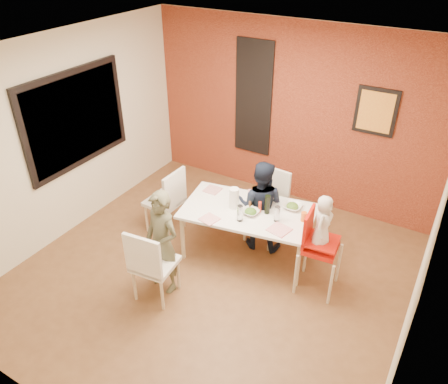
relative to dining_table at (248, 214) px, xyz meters
The scene contains 35 objects.
ground 0.88m from the dining_table, 107.23° to the right, with size 4.50×4.50×0.00m, color brown.
ceiling 2.17m from the dining_table, 107.23° to the right, with size 4.50×4.50×0.02m, color white.
wall_back 1.82m from the dining_table, 96.28° to the left, with size 4.50×0.02×2.70m, color beige.
wall_front 2.94m from the dining_table, 93.68° to the right, with size 4.50×0.02×2.70m, color beige.
wall_left 2.61m from the dining_table, 166.38° to the right, with size 0.02×4.50×2.70m, color beige.
wall_right 2.27m from the dining_table, 15.92° to the right, with size 0.02×4.50×2.70m, color beige.
brick_accent_wall 1.80m from the dining_table, 96.36° to the left, with size 4.50×0.02×2.70m, color maroon.
picture_window_frame 2.60m from the dining_table, behind, with size 0.05×1.70×1.30m, color black.
picture_window_pane 2.59m from the dining_table, behind, with size 0.02×1.55×1.15m, color black.
glassblock_strip 2.01m from the dining_table, 115.72° to the left, with size 0.55×0.03×1.70m, color white.
glassblock_surround 2.00m from the dining_table, 115.79° to the left, with size 0.60×0.03×1.76m, color black.
art_print_frame 2.17m from the dining_table, 57.88° to the left, with size 0.54×0.03×0.64m, color black.
art_print_canvas 2.16m from the dining_table, 57.64° to the left, with size 0.44×0.01×0.54m, color gold.
dining_table is the anchor object (origin of this frame).
chair_near 1.41m from the dining_table, 112.95° to the right, with size 0.50×0.50×0.98m.
chair_far 0.49m from the dining_table, 82.28° to the left, with size 0.51×0.51×1.01m.
chair_left 1.17m from the dining_table, behind, with size 0.47×0.47×0.98m.
high_chair 0.98m from the dining_table, ahead, with size 0.48×0.48×1.05m.
child_near 1.19m from the dining_table, 118.02° to the right, with size 0.48×0.31×1.32m, color #52513A.
child_far 0.24m from the dining_table, 76.26° to the left, with size 0.62×0.48×1.27m, color black.
toddler 1.06m from the dining_table, ahead, with size 0.32×0.21×0.66m, color beige.
plate_near_left 0.53m from the dining_table, 126.71° to the right, with size 0.20×0.20×0.01m, color white.
plate_far_mid 0.40m from the dining_table, 103.58° to the left, with size 0.20×0.20×0.01m, color white.
plate_near_right 0.55m from the dining_table, 20.11° to the right, with size 0.23×0.23×0.01m, color white.
plate_far_left 0.67m from the dining_table, 164.24° to the left, with size 0.21×0.21×0.01m, color silver.
salad_bowl_a 0.12m from the dining_table, 42.27° to the right, with size 0.21×0.21×0.05m, color white.
salad_bowl_b 0.57m from the dining_table, 34.33° to the left, with size 0.24×0.24×0.06m, color white.
wine_bottle 0.30m from the dining_table, 14.49° to the left, with size 0.07×0.07×0.25m, color black.
wine_glass_a 0.30m from the dining_table, 86.23° to the right, with size 0.07×0.07×0.21m, color silver.
wine_glass_b 0.44m from the dining_table, ahead, with size 0.07×0.07×0.20m, color white.
paper_towel_roll 0.27m from the dining_table, 168.93° to the right, with size 0.12×0.12×0.27m, color white.
condiment_red 0.20m from the dining_table, 14.57° to the left, with size 0.04×0.04×0.15m, color red.
condiment_green 0.26m from the dining_table, 15.58° to the left, with size 0.03×0.03×0.13m, color #2B6F25.
condiment_brown 0.13m from the dining_table, 79.90° to the left, with size 0.03×0.03×0.12m, color brown.
sippy_cup 0.71m from the dining_table, 11.08° to the left, with size 0.07×0.07×0.12m, color orange.
Camera 1 is at (2.22, -3.49, 3.78)m, focal length 35.00 mm.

